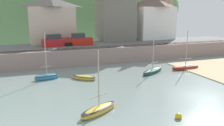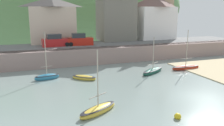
% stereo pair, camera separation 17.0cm
% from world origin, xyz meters
% --- Properties ---
extents(quay_seawall, '(48.00, 9.40, 2.40)m').
position_xyz_m(quay_seawall, '(0.00, 17.50, 1.36)').
color(quay_seawall, gray).
rests_on(quay_seawall, ground).
extents(hillside_backdrop, '(80.00, 44.00, 26.61)m').
position_xyz_m(hillside_backdrop, '(-5.80, 55.20, 9.31)').
color(hillside_backdrop, '#5C8750').
rests_on(hillside_backdrop, ground).
extents(waterfront_building_left, '(7.81, 4.89, 7.75)m').
position_xyz_m(waterfront_building_left, '(-10.40, 25.20, 6.34)').
color(waterfront_building_left, beige).
rests_on(waterfront_building_left, ground).
extents(waterfront_building_centre, '(6.64, 5.77, 11.10)m').
position_xyz_m(waterfront_building_centre, '(1.29, 25.20, 8.04)').
color(waterfront_building_centre, slate).
rests_on(waterfront_building_centre, ground).
extents(waterfront_building_right, '(7.57, 6.07, 8.58)m').
position_xyz_m(waterfront_building_right, '(9.42, 25.20, 6.77)').
color(waterfront_building_right, white).
rests_on(waterfront_building_right, ground).
extents(sailboat_white_hull, '(4.36, 3.21, 4.76)m').
position_xyz_m(sailboat_white_hull, '(0.28, 9.09, 0.25)').
color(sailboat_white_hull, '#1C4F3F').
rests_on(sailboat_white_hull, ground).
extents(dinghy_open_wooden, '(2.98, 2.80, 0.62)m').
position_xyz_m(dinghy_open_wooden, '(-8.73, 9.22, 0.20)').
color(dinghy_open_wooden, gold).
rests_on(dinghy_open_wooden, ground).
extents(sailboat_blue_trim, '(3.77, 2.74, 5.11)m').
position_xyz_m(sailboat_blue_trim, '(-9.80, -0.15, 0.26)').
color(sailboat_blue_trim, gold).
rests_on(sailboat_blue_trim, ground).
extents(rowboat_small_beached, '(4.24, 1.06, 5.56)m').
position_xyz_m(rowboat_small_beached, '(5.40, 9.15, 0.28)').
color(rowboat_small_beached, '#A52917').
rests_on(rowboat_small_beached, ground).
extents(motorboat_with_cabin, '(3.00, 1.48, 5.67)m').
position_xyz_m(motorboat_with_cabin, '(-12.78, 10.71, 0.30)').
color(motorboat_with_cabin, teal).
rests_on(motorboat_with_cabin, ground).
extents(parked_car_near_slipway, '(4.25, 2.10, 1.95)m').
position_xyz_m(parked_car_near_slipway, '(-10.57, 20.70, 3.20)').
color(parked_car_near_slipway, '#AE1B1C').
rests_on(parked_car_near_slipway, ground).
extents(parked_car_by_wall, '(4.22, 2.02, 1.95)m').
position_xyz_m(parked_car_by_wall, '(-6.69, 20.70, 3.20)').
color(parked_car_by_wall, red).
rests_on(parked_car_by_wall, ground).
extents(mooring_buoy, '(0.51, 0.51, 0.51)m').
position_xyz_m(mooring_buoy, '(-4.59, -3.08, 0.15)').
color(mooring_buoy, yellow).
rests_on(mooring_buoy, ground).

